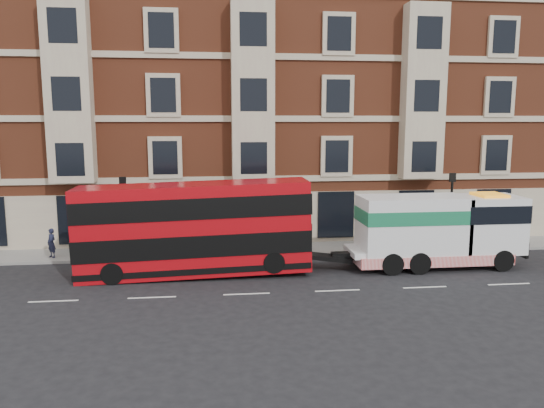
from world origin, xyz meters
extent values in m
plane|color=black|center=(0.00, 0.00, 0.00)|extent=(120.00, 120.00, 0.00)
cube|color=slate|center=(0.00, 7.50, 0.07)|extent=(90.00, 3.00, 0.15)
cube|color=brown|center=(0.50, 15.00, 9.00)|extent=(45.00, 12.00, 18.00)
cylinder|color=black|center=(-6.00, 6.20, 2.15)|extent=(0.14, 0.14, 4.00)
cube|color=black|center=(-6.00, 6.20, 4.25)|extent=(0.35, 0.15, 0.50)
cylinder|color=black|center=(12.00, 6.20, 2.15)|extent=(0.14, 0.14, 4.00)
cube|color=black|center=(12.00, 6.20, 4.25)|extent=(0.35, 0.15, 0.50)
cube|color=#A60910|center=(-2.27, 3.18, 2.29)|extent=(10.93, 2.44, 4.29)
cube|color=black|center=(-2.27, 3.18, 1.66)|extent=(10.97, 2.50, 1.02)
cube|color=black|center=(-2.27, 3.18, 3.42)|extent=(10.97, 2.50, 0.98)
cylinder|color=black|center=(-5.98, 2.08, 0.51)|extent=(1.02, 0.31, 1.02)
cylinder|color=black|center=(-5.98, 4.29, 0.51)|extent=(1.02, 0.31, 1.02)
cylinder|color=black|center=(1.44, 2.08, 0.80)|extent=(1.02, 0.31, 1.02)
cylinder|color=black|center=(1.44, 4.29, 0.80)|extent=(1.02, 0.31, 1.02)
cube|color=silver|center=(9.73, 3.18, 0.93)|extent=(8.78, 2.24, 0.29)
cube|color=silver|center=(12.56, 3.18, 2.20)|extent=(3.12, 2.44, 2.83)
cube|color=silver|center=(8.56, 3.18, 2.24)|extent=(5.27, 2.44, 2.83)
cube|color=#186C45|center=(8.56, 3.18, 2.73)|extent=(5.32, 2.48, 0.68)
cube|color=red|center=(9.54, 3.18, 0.59)|extent=(7.81, 2.50, 0.54)
cylinder|color=black|center=(12.85, 2.08, 0.54)|extent=(1.07, 0.34, 1.07)
cylinder|color=black|center=(12.85, 4.29, 0.54)|extent=(1.07, 0.34, 1.07)
cylinder|color=black|center=(8.56, 2.08, 0.54)|extent=(1.07, 0.39, 1.07)
cylinder|color=black|center=(8.56, 4.29, 0.54)|extent=(1.07, 0.39, 1.07)
cylinder|color=black|center=(7.19, 2.08, 0.54)|extent=(1.07, 0.39, 1.07)
cylinder|color=black|center=(7.19, 4.29, 0.54)|extent=(1.07, 0.39, 1.07)
imported|color=#191C32|center=(-9.94, 6.84, 0.93)|extent=(0.68, 0.65, 1.57)
camera|label=1|loc=(-1.45, -21.90, 7.37)|focal=35.00mm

